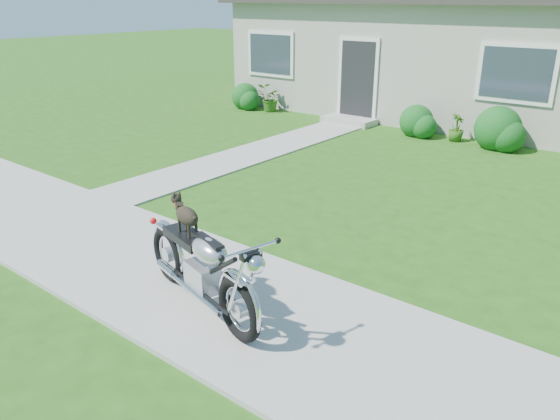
# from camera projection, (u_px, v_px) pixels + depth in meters

# --- Properties ---
(ground) EXTENTS (80.00, 80.00, 0.00)m
(ground) POSITION_uv_depth(u_px,v_px,m) (107.00, 245.00, 7.48)
(ground) COLOR #235114
(ground) RESTS_ON ground
(sidewalk) EXTENTS (24.00, 2.20, 0.04)m
(sidewalk) POSITION_uv_depth(u_px,v_px,m) (107.00, 243.00, 7.47)
(sidewalk) COLOR #9E9B93
(sidewalk) RESTS_ON ground
(walkway) EXTENTS (1.20, 8.00, 0.03)m
(walkway) POSITION_uv_depth(u_px,v_px,m) (261.00, 151.00, 11.98)
(walkway) COLOR #9E9B93
(walkway) RESTS_ON ground
(house) EXTENTS (12.60, 7.03, 4.50)m
(house) POSITION_uv_depth(u_px,v_px,m) (461.00, 35.00, 15.41)
(house) COLOR #ACA89C
(house) RESTS_ON ground
(shrub_row) EXTENTS (10.89, 1.03, 1.03)m
(shrub_row) POSITION_uv_depth(u_px,v_px,m) (463.00, 125.00, 12.56)
(shrub_row) COLOR #15521A
(shrub_row) RESTS_ON ground
(potted_plant_left) EXTENTS (0.91, 0.92, 0.77)m
(potted_plant_left) POSITION_uv_depth(u_px,v_px,m) (269.00, 98.00, 16.00)
(potted_plant_left) COLOR #2D5817
(potted_plant_left) RESTS_ON ground
(potted_plant_right) EXTENTS (0.40, 0.40, 0.64)m
(potted_plant_right) POSITION_uv_depth(u_px,v_px,m) (456.00, 128.00, 12.72)
(potted_plant_right) COLOR #305B19
(potted_plant_right) RESTS_ON ground
(motorcycle_with_dog) EXTENTS (2.19, 0.85, 1.17)m
(motorcycle_with_dog) POSITION_uv_depth(u_px,v_px,m) (201.00, 265.00, 5.69)
(motorcycle_with_dog) COLOR black
(motorcycle_with_dog) RESTS_ON sidewalk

